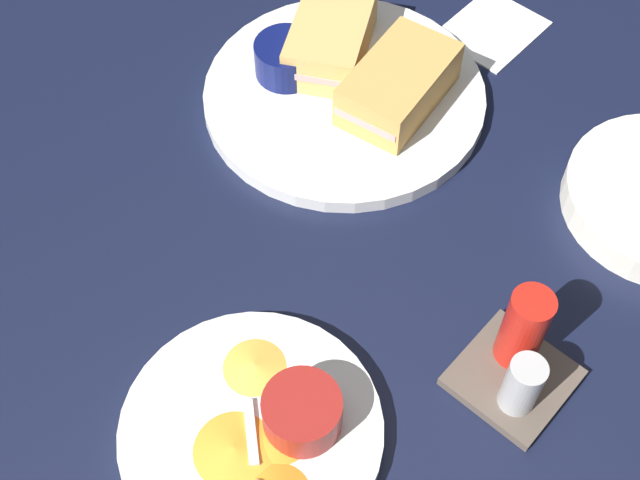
# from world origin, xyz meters

# --- Properties ---
(ground_plane) EXTENTS (1.10, 1.10, 0.03)m
(ground_plane) POSITION_xyz_m (0.00, 0.00, -0.01)
(ground_plane) COLOR black
(plate_sandwich_main) EXTENTS (0.30, 0.30, 0.02)m
(plate_sandwich_main) POSITION_xyz_m (-0.05, -0.09, 0.01)
(plate_sandwich_main) COLOR silver
(plate_sandwich_main) RESTS_ON ground_plane
(sandwich_half_near) EXTENTS (0.14, 0.09, 0.05)m
(sandwich_half_near) POSITION_xyz_m (-0.08, -0.04, 0.04)
(sandwich_half_near) COLOR tan
(sandwich_half_near) RESTS_ON plate_sandwich_main
(sandwich_half_far) EXTENTS (0.15, 0.13, 0.05)m
(sandwich_half_far) POSITION_xyz_m (-0.08, -0.14, 0.04)
(sandwich_half_far) COLOR tan
(sandwich_half_far) RESTS_ON plate_sandwich_main
(ramekin_dark_sauce) EXTENTS (0.07, 0.07, 0.04)m
(ramekin_dark_sauce) POSITION_xyz_m (-0.03, -0.16, 0.04)
(ramekin_dark_sauce) COLOR #0C144C
(ramekin_dark_sauce) RESTS_ON plate_sandwich_main
(spoon_by_dark_ramekin) EXTENTS (0.06, 0.09, 0.01)m
(spoon_by_dark_ramekin) POSITION_xyz_m (-0.06, -0.11, 0.02)
(spoon_by_dark_ramekin) COLOR silver
(spoon_by_dark_ramekin) RESTS_ON plate_sandwich_main
(plate_chips_companion) EXTENTS (0.21, 0.21, 0.02)m
(plate_chips_companion) POSITION_xyz_m (0.28, 0.10, 0.01)
(plate_chips_companion) COLOR silver
(plate_chips_companion) RESTS_ON ground_plane
(ramekin_light_gravy) EXTENTS (0.06, 0.06, 0.04)m
(ramekin_light_gravy) POSITION_xyz_m (0.25, 0.12, 0.04)
(ramekin_light_gravy) COLOR maroon
(ramekin_light_gravy) RESTS_ON plate_chips_companion
(plantain_chip_scatter) EXTENTS (0.15, 0.16, 0.01)m
(plantain_chip_scatter) POSITION_xyz_m (0.28, 0.10, 0.02)
(plantain_chip_scatter) COLOR orange
(plantain_chip_scatter) RESTS_ON plate_chips_companion
(condiment_caddy) EXTENTS (0.09, 0.09, 0.10)m
(condiment_caddy) POSITION_xyz_m (0.09, 0.22, 0.03)
(condiment_caddy) COLOR brown
(condiment_caddy) RESTS_ON ground_plane
(paper_napkin_folded) EXTENTS (0.11, 0.09, 0.00)m
(paper_napkin_folded) POSITION_xyz_m (-0.25, -0.04, 0.00)
(paper_napkin_folded) COLOR white
(paper_napkin_folded) RESTS_ON ground_plane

